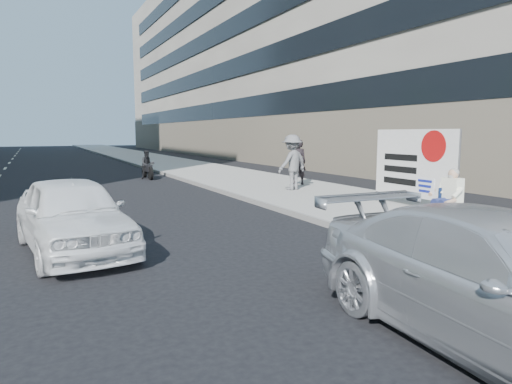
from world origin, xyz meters
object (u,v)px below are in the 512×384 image
white_sedan_near (72,214)px  protest_banner (414,163)px  seated_protester (447,194)px  motorcycle (148,166)px  pedestrian_woman (298,162)px  jogger (292,162)px  parked_sedan (509,285)px

white_sedan_near → protest_banner: bearing=-4.6°
seated_protester → motorcycle: (-3.37, 15.19, -0.24)m
pedestrian_woman → protest_banner: bearing=105.9°
seated_protester → white_sedan_near: seated_protester is taller
jogger → motorcycle: (-3.57, 7.94, -0.53)m
seated_protester → protest_banner: size_ratio=0.43×
jogger → white_sedan_near: jogger is taller
jogger → protest_banner: protest_banner is taller
jogger → white_sedan_near: 9.64m
protest_banner → parked_sedan: (-5.28, -6.64, -0.69)m
seated_protester → protest_banner: (1.19, 2.24, 0.53)m
motorcycle → seated_protester: bearing=-77.6°
protest_banner → motorcycle: (-4.57, 12.95, -0.76)m
protest_banner → parked_sedan: protest_banner is taller
pedestrian_woman → motorcycle: pedestrian_woman is taller
jogger → protest_banner: size_ratio=0.67×
parked_sedan → protest_banner: bearing=53.2°
motorcycle → jogger: bearing=-65.8°
white_sedan_near → jogger: bearing=27.0°
parked_sedan → jogger: bearing=71.5°
seated_protester → motorcycle: bearing=102.5°
seated_protester → parked_sedan: 6.01m
protest_banner → parked_sedan: 8.51m
jogger → pedestrian_woman: (1.11, 1.42, -0.10)m
pedestrian_woman → parked_sedan: size_ratio=0.37×
motorcycle → parked_sedan: bearing=-92.2°
protest_banner → motorcycle: 13.75m
seated_protester → white_sedan_near: size_ratio=0.31×
seated_protester → pedestrian_woman: pedestrian_woman is taller
seated_protester → jogger: jogger is taller
jogger → seated_protester: bearing=71.7°
seated_protester → pedestrian_woman: (1.31, 8.67, 0.19)m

